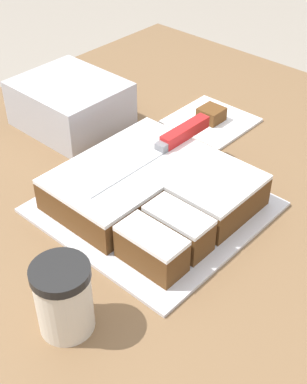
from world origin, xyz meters
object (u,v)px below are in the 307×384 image
cake_board (154,207)px  storage_box (71,104)px  cake (153,190)px  coffee_cup (64,298)px  knife (176,138)px  brownie (211,114)px

cake_board → storage_box: (0.09, 0.31, 0.05)m
cake → coffee_cup: (-0.26, -0.08, 0.02)m
knife → storage_box: (-0.01, 0.27, -0.03)m
cake → cake_board: bearing=-134.8°
brownie → cake_board: bearing=-160.8°
knife → coffee_cup: coffee_cup is taller
coffee_cup → brownie: bearing=18.2°
cake_board → cake: bearing=45.2°
knife → storage_box: 0.27m
cake → brownie: bearing=18.8°
cake_board → brownie: (0.29, 0.10, 0.02)m
coffee_cup → knife: bearing=18.5°
coffee_cup → storage_box: 0.52m
cake_board → brownie: brownie is taller
cake_board → storage_box: bearing=73.8°
knife → coffee_cup: bearing=18.9°
coffee_cup → brownie: 0.58m
cake_board → storage_box: storage_box is taller
knife → brownie: bearing=-161.9°
cake_board → knife: (0.10, 0.04, 0.07)m
knife → cake_board: bearing=22.3°
cake → storage_box: storage_box is taller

